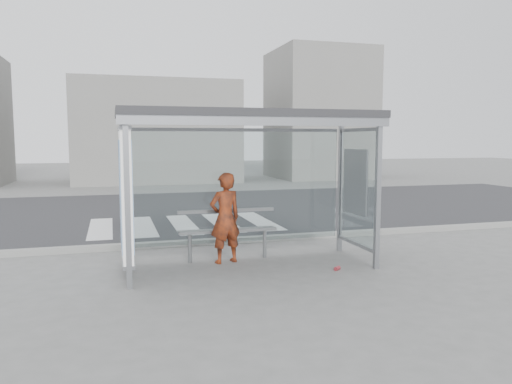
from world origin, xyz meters
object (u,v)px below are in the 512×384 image
(bus_shelter, at_px, (227,150))
(soda_can, at_px, (337,268))
(person, at_px, (225,218))
(bench, at_px, (228,230))

(bus_shelter, bearing_deg, soda_can, -21.70)
(bus_shelter, relative_size, person, 2.68)
(bus_shelter, xyz_separation_m, bench, (0.13, 0.52, -1.44))
(bus_shelter, distance_m, soda_can, 2.68)
(bench, xyz_separation_m, soda_can, (1.58, -1.20, -0.51))
(soda_can, bearing_deg, person, 148.49)
(person, bearing_deg, soda_can, 134.21)
(bus_shelter, height_order, soda_can, bus_shelter)
(person, xyz_separation_m, soda_can, (1.66, -1.02, -0.76))
(bench, height_order, soda_can, bench)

